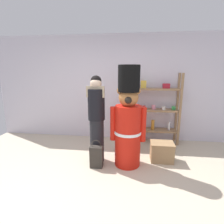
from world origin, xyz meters
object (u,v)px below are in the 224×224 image
at_px(merchandise_shelf, 153,109).
at_px(display_crate, 162,152).
at_px(shopping_bag, 96,157).
at_px(teddy_bear_guard, 128,122).
at_px(person_shopper, 97,118).

relative_size(merchandise_shelf, display_crate, 3.81).
height_order(shopping_bag, display_crate, shopping_bag).
xyz_separation_m(teddy_bear_guard, shopping_bag, (-0.56, -0.17, -0.63)).
xyz_separation_m(person_shopper, display_crate, (1.25, 0.16, -0.68)).
relative_size(shopping_bag, display_crate, 1.19).
relative_size(merchandise_shelf, teddy_bear_guard, 0.93).
xyz_separation_m(merchandise_shelf, shopping_bag, (-1.13, -1.36, -0.63)).
bearing_deg(person_shopper, teddy_bear_guard, -5.78).
height_order(merchandise_shelf, display_crate, merchandise_shelf).
bearing_deg(person_shopper, display_crate, 7.47).
bearing_deg(merchandise_shelf, teddy_bear_guard, -115.50).
height_order(merchandise_shelf, shopping_bag, merchandise_shelf).
distance_m(teddy_bear_guard, display_crate, 0.95).
height_order(teddy_bear_guard, person_shopper, teddy_bear_guard).
xyz_separation_m(teddy_bear_guard, display_crate, (0.66, 0.22, -0.65)).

